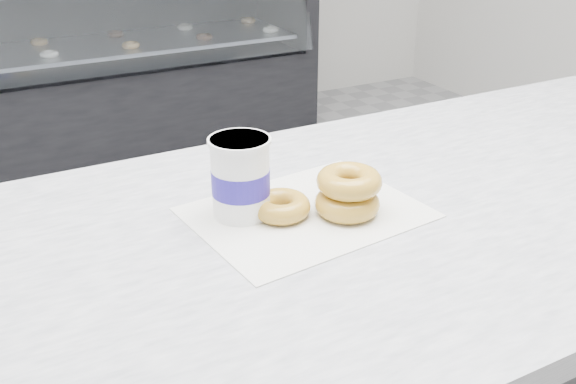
% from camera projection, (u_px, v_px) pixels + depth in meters
% --- Properties ---
extents(display_case, '(2.40, 0.74, 1.25)m').
position_uv_depth(display_case, '(87.00, 64.00, 3.38)').
color(display_case, black).
rests_on(display_case, ground).
extents(wax_paper, '(0.36, 0.29, 0.00)m').
position_uv_depth(wax_paper, '(306.00, 213.00, 0.99)').
color(wax_paper, silver).
rests_on(wax_paper, counter).
extents(donut_single, '(0.11, 0.11, 0.03)m').
position_uv_depth(donut_single, '(281.00, 206.00, 0.97)').
color(donut_single, gold).
rests_on(donut_single, wax_paper).
extents(donut_stack, '(0.14, 0.14, 0.07)m').
position_uv_depth(donut_stack, '(348.00, 192.00, 0.97)').
color(donut_stack, gold).
rests_on(donut_stack, wax_paper).
extents(coffee_cup, '(0.10, 0.10, 0.13)m').
position_uv_depth(coffee_cup, '(241.00, 177.00, 0.95)').
color(coffee_cup, white).
rests_on(coffee_cup, counter).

